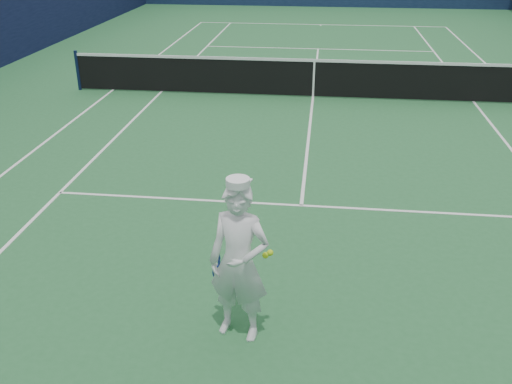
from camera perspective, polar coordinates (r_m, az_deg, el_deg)
ground at (r=15.29m, az=5.71°, el=9.40°), size 80.00×80.00×0.00m
court_markings at (r=15.29m, az=5.71°, el=9.41°), size 11.03×23.83×0.01m
windscreen_fence at (r=14.87m, az=6.06°, el=16.83°), size 20.12×36.12×4.00m
tennis_net at (r=15.15m, az=5.80°, el=11.42°), size 12.88×0.09×1.07m
tennis_player at (r=6.06m, az=-1.71°, el=-7.04°), size 0.76×0.63×1.89m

